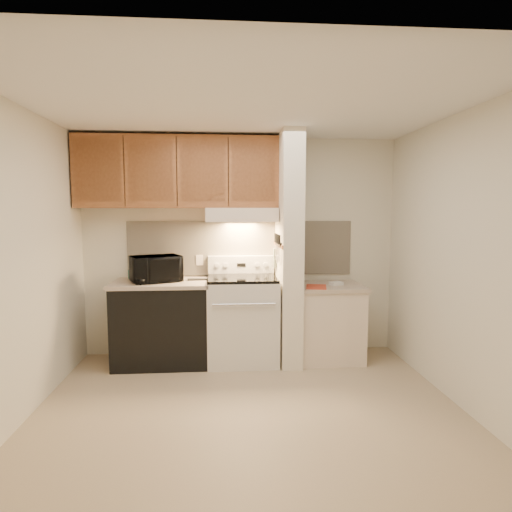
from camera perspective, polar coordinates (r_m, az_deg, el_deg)
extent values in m
plane|color=tan|center=(3.86, -0.95, -19.59)|extent=(3.60, 3.60, 0.00)
plane|color=white|center=(3.58, -1.02, 19.47)|extent=(3.60, 3.60, 0.00)
cube|color=silver|center=(4.99, -2.03, 1.23)|extent=(3.60, 2.50, 0.02)
cube|color=silver|center=(3.84, -28.87, -0.98)|extent=(0.02, 3.00, 2.50)
cube|color=silver|center=(4.03, 25.46, -0.51)|extent=(0.02, 3.00, 2.50)
cube|color=beige|center=(4.98, -2.03, 1.05)|extent=(2.60, 0.02, 0.63)
cube|color=silver|center=(4.79, -1.82, -8.58)|extent=(0.76, 0.65, 0.92)
cube|color=black|center=(4.47, -1.63, -9.11)|extent=(0.50, 0.01, 0.30)
cylinder|color=silver|center=(4.38, -1.61, -6.47)|extent=(0.65, 0.02, 0.02)
cube|color=black|center=(4.69, -1.84, -2.96)|extent=(0.74, 0.64, 0.03)
cube|color=silver|center=(4.96, -1.99, -1.13)|extent=(0.76, 0.08, 0.20)
cube|color=black|center=(4.91, -1.97, -1.19)|extent=(0.10, 0.01, 0.04)
cylinder|color=silver|center=(4.91, -5.24, -1.23)|extent=(0.05, 0.02, 0.05)
cylinder|color=silver|center=(4.91, -4.07, -1.22)|extent=(0.05, 0.02, 0.05)
cylinder|color=silver|center=(4.92, 0.12, -1.18)|extent=(0.05, 0.02, 0.05)
cylinder|color=silver|center=(4.93, 1.28, -1.17)|extent=(0.05, 0.02, 0.05)
cube|color=black|center=(4.85, -12.40, -8.85)|extent=(1.00, 0.63, 0.87)
cube|color=#B9A592|center=(4.75, -12.53, -3.54)|extent=(1.04, 0.67, 0.04)
cube|color=black|center=(4.75, -7.67, -3.10)|extent=(0.25, 0.10, 0.02)
cylinder|color=#1F555A|center=(5.01, -16.16, -2.32)|extent=(0.11, 0.11, 0.10)
cube|color=beige|center=(4.99, -7.53, -0.56)|extent=(0.08, 0.01, 0.12)
imported|color=black|center=(4.71, -13.21, -1.67)|extent=(0.60, 0.52, 0.28)
cube|color=white|center=(4.70, 4.38, 0.91)|extent=(0.22, 0.70, 2.50)
cube|color=#9A5B32|center=(4.68, 2.98, 1.51)|extent=(0.01, 0.70, 0.04)
cube|color=black|center=(4.62, 2.99, 1.71)|extent=(0.02, 0.42, 0.04)
cube|color=silver|center=(4.46, 3.11, 0.26)|extent=(0.01, 0.03, 0.16)
cylinder|color=black|center=(4.45, 3.12, 2.18)|extent=(0.02, 0.02, 0.10)
cube|color=silver|center=(4.55, 2.97, 0.25)|extent=(0.01, 0.04, 0.18)
cylinder|color=black|center=(4.54, 2.98, 2.26)|extent=(0.02, 0.02, 0.10)
cube|color=silver|center=(4.65, 2.81, 0.25)|extent=(0.01, 0.04, 0.20)
cylinder|color=black|center=(4.63, 2.82, 2.34)|extent=(0.02, 0.02, 0.10)
cube|color=silver|center=(4.71, 2.72, 0.56)|extent=(0.01, 0.04, 0.16)
cylinder|color=black|center=(4.71, 2.70, 2.40)|extent=(0.02, 0.02, 0.10)
cube|color=silver|center=(4.78, 2.61, 0.53)|extent=(0.01, 0.04, 0.18)
cylinder|color=black|center=(4.79, 2.58, 2.46)|extent=(0.02, 0.02, 0.10)
cube|color=slate|center=(4.86, 2.52, -0.24)|extent=(0.03, 0.09, 0.21)
cube|color=beige|center=(4.94, 9.65, -8.88)|extent=(0.70, 0.60, 0.81)
cube|color=#B9A592|center=(4.84, 9.73, -4.02)|extent=(0.74, 0.64, 0.04)
cube|color=#B83C25|center=(4.66, 8.04, -4.09)|extent=(0.27, 0.33, 0.01)
cube|color=white|center=(4.82, 10.65, -3.62)|extent=(0.16, 0.13, 0.04)
cube|color=beige|center=(4.76, -1.94, 5.51)|extent=(0.78, 0.44, 0.15)
cube|color=beige|center=(4.55, -1.82, 4.92)|extent=(0.78, 0.04, 0.06)
cube|color=#9A5B32|center=(4.84, -10.32, 10.88)|extent=(2.18, 0.33, 0.77)
cube|color=#9A5B32|center=(4.83, -20.38, 10.61)|extent=(0.46, 0.01, 0.63)
cube|color=black|center=(4.77, -17.17, 10.79)|extent=(0.01, 0.01, 0.73)
cube|color=#9A5B32|center=(4.72, -13.88, 10.93)|extent=(0.46, 0.01, 0.63)
cube|color=black|center=(4.68, -10.52, 11.04)|extent=(0.01, 0.01, 0.73)
cube|color=#9A5B32|center=(4.66, -7.13, 11.12)|extent=(0.46, 0.01, 0.63)
cube|color=black|center=(4.66, -3.71, 11.16)|extent=(0.01, 0.01, 0.73)
cube|color=#9A5B32|center=(4.67, -0.30, 11.16)|extent=(0.46, 0.01, 0.63)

